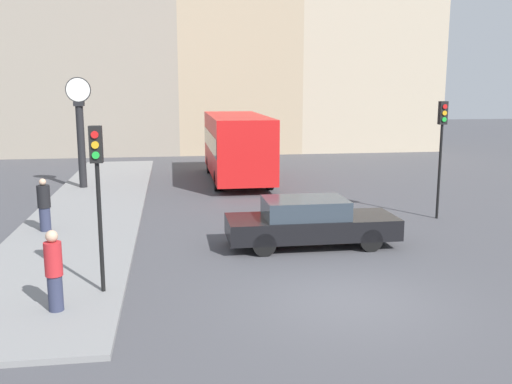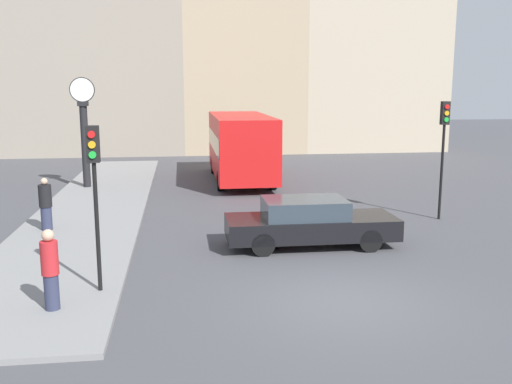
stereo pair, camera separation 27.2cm
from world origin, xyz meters
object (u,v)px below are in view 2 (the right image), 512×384
(pedestrian_red_top, at_px, (50,269))
(traffic_light_far, at_px, (444,136))
(traffic_light_near, at_px, (94,174))
(bus_distant, at_px, (241,144))
(sedan_car, at_px, (309,222))
(street_clock, at_px, (84,133))
(pedestrian_black_jacket, at_px, (46,205))

(pedestrian_red_top, bearing_deg, traffic_light_far, 31.10)
(traffic_light_near, bearing_deg, bus_distant, 72.50)
(bus_distant, xyz_separation_m, traffic_light_near, (-4.58, -14.51, 0.91))
(traffic_light_near, xyz_separation_m, pedestrian_red_top, (-0.79, -0.96, -1.73))
(sedan_car, height_order, traffic_light_near, traffic_light_near)
(bus_distant, height_order, pedestrian_red_top, bus_distant)
(traffic_light_near, relative_size, street_clock, 0.76)
(traffic_light_near, xyz_separation_m, street_clock, (-2.29, 13.14, -0.20))
(street_clock, bearing_deg, traffic_light_far, -30.00)
(pedestrian_red_top, bearing_deg, sedan_car, 33.95)
(traffic_light_far, xyz_separation_m, pedestrian_red_top, (-11.21, -6.76, -1.89))
(bus_distant, height_order, street_clock, street_clock)
(traffic_light_far, bearing_deg, sedan_car, -152.55)
(traffic_light_near, distance_m, street_clock, 13.34)
(sedan_car, bearing_deg, pedestrian_black_jacket, 162.56)
(bus_distant, height_order, pedestrian_black_jacket, bus_distant)
(bus_distant, distance_m, traffic_light_near, 15.25)
(traffic_light_far, bearing_deg, pedestrian_black_jacket, -178.87)
(bus_distant, distance_m, pedestrian_black_jacket, 11.34)
(traffic_light_near, height_order, traffic_light_far, traffic_light_far)
(traffic_light_near, height_order, pedestrian_black_jacket, traffic_light_near)
(traffic_light_near, bearing_deg, pedestrian_black_jacket, 112.65)
(street_clock, relative_size, pedestrian_black_jacket, 2.91)
(traffic_light_far, relative_size, pedestrian_red_top, 2.43)
(sedan_car, height_order, pedestrian_red_top, pedestrian_red_top)
(traffic_light_near, height_order, street_clock, street_clock)
(bus_distant, distance_m, pedestrian_red_top, 16.40)
(traffic_light_near, relative_size, pedestrian_black_jacket, 2.20)
(bus_distant, bearing_deg, sedan_car, -86.27)
(traffic_light_far, distance_m, pedestrian_black_jacket, 12.88)
(sedan_car, relative_size, pedestrian_red_top, 2.92)
(traffic_light_far, height_order, street_clock, street_clock)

